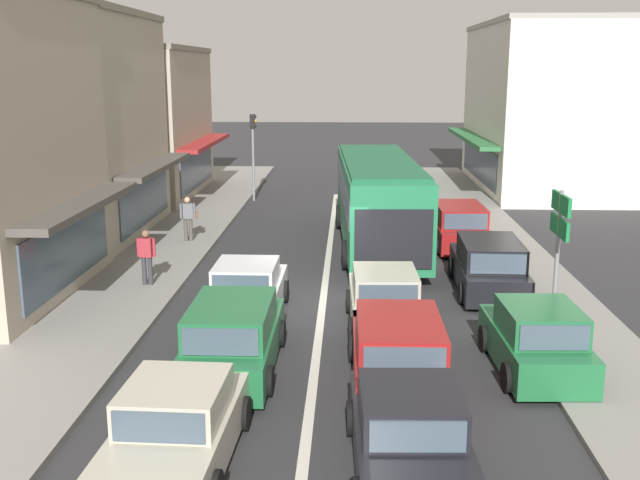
# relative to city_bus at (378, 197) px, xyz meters

# --- Properties ---
(ground_plane) EXTENTS (140.00, 140.00, 0.00)m
(ground_plane) POSITION_rel_city_bus_xyz_m (-1.72, -6.42, -1.88)
(ground_plane) COLOR #2D2D30
(lane_centre_line) EXTENTS (0.20, 28.00, 0.01)m
(lane_centre_line) POSITION_rel_city_bus_xyz_m (-1.72, -2.42, -1.88)
(lane_centre_line) COLOR silver
(lane_centre_line) RESTS_ON ground
(sidewalk_left) EXTENTS (5.20, 44.00, 0.14)m
(sidewalk_left) POSITION_rel_city_bus_xyz_m (-8.52, -0.42, -1.81)
(sidewalk_left) COLOR gray
(sidewalk_left) RESTS_ON ground
(kerb_right) EXTENTS (2.80, 44.00, 0.12)m
(kerb_right) POSITION_rel_city_bus_xyz_m (4.48, -0.42, -1.82)
(kerb_right) COLOR gray
(kerb_right) RESTS_ON ground
(shopfront_mid_block) EXTENTS (7.15, 8.20, 8.43)m
(shopfront_mid_block) POSITION_rel_city_bus_xyz_m (-11.90, 1.70, 2.33)
(shopfront_mid_block) COLOR #B2A38E
(shopfront_mid_block) RESTS_ON ground
(shopfront_far_end) EXTENTS (7.44, 9.35, 7.37)m
(shopfront_far_end) POSITION_rel_city_bus_xyz_m (-11.90, 10.86, 1.80)
(shopfront_far_end) COLOR #B2A38E
(shopfront_far_end) RESTS_ON ground
(building_right_far) EXTENTS (8.75, 12.50, 8.68)m
(building_right_far) POSITION_rel_city_bus_xyz_m (9.76, 14.05, 2.45)
(building_right_far) COLOR silver
(building_right_far) RESTS_ON ground
(city_bus) EXTENTS (3.11, 10.96, 3.23)m
(city_bus) POSITION_rel_city_bus_xyz_m (0.00, 0.00, 0.00)
(city_bus) COLOR #237A4C
(city_bus) RESTS_ON ground
(wagon_adjacent_lane_lead) EXTENTS (1.94, 4.50, 1.58)m
(wagon_adjacent_lane_lead) POSITION_rel_city_bus_xyz_m (-3.45, -11.36, -1.14)
(wagon_adjacent_lane_lead) COLOR #1E6638
(wagon_adjacent_lane_lead) RESTS_ON ground
(wagon_queue_gap_filler) EXTENTS (1.97, 4.52, 1.58)m
(wagon_queue_gap_filler) POSITION_rel_city_bus_xyz_m (-0.00, -12.22, -1.14)
(wagon_queue_gap_filler) COLOR maroon
(wagon_queue_gap_filler) RESTS_ON ground
(hatchback_behind_bus_near) EXTENTS (1.90, 3.75, 1.54)m
(hatchback_behind_bus_near) POSITION_rel_city_bus_xyz_m (-0.12, -8.55, -1.17)
(hatchback_behind_bus_near) COLOR #B7B29E
(hatchback_behind_bus_near) RESTS_ON ground
(sedan_adjacent_lane_trail) EXTENTS (2.02, 4.26, 1.47)m
(sedan_adjacent_lane_trail) POSITION_rel_city_bus_xyz_m (-0.02, -15.42, -1.22)
(sedan_adjacent_lane_trail) COLOR black
(sedan_adjacent_lane_trail) RESTS_ON ground
(sedan_queue_far_back) EXTENTS (2.01, 4.26, 1.47)m
(sedan_queue_far_back) POSITION_rel_city_bus_xyz_m (-3.76, -15.29, -1.22)
(sedan_queue_far_back) COLOR #B7B29E
(sedan_queue_far_back) RESTS_ON ground
(sedan_behind_bus_mid) EXTENTS (1.93, 4.22, 1.47)m
(sedan_behind_bus_mid) POSITION_rel_city_bus_xyz_m (-3.65, -7.82, -1.22)
(sedan_behind_bus_mid) COLOR silver
(sedan_behind_bus_mid) RESTS_ON ground
(parked_hatchback_kerb_front) EXTENTS (1.93, 3.76, 1.54)m
(parked_hatchback_kerb_front) POSITION_rel_city_bus_xyz_m (2.98, -11.19, -1.17)
(parked_hatchback_kerb_front) COLOR #1E6638
(parked_hatchback_kerb_front) RESTS_ON ground
(parked_wagon_kerb_second) EXTENTS (2.04, 4.55, 1.58)m
(parked_wagon_kerb_second) POSITION_rel_city_bus_xyz_m (3.03, -5.28, -1.14)
(parked_wagon_kerb_second) COLOR black
(parked_wagon_kerb_second) RESTS_ON ground
(parked_wagon_kerb_third) EXTENTS (2.02, 4.54, 1.58)m
(parked_wagon_kerb_third) POSITION_rel_city_bus_xyz_m (2.92, 0.38, -1.14)
(parked_wagon_kerb_third) COLOR maroon
(parked_wagon_kerb_third) RESTS_ON ground
(traffic_light_downstreet) EXTENTS (0.32, 0.24, 4.20)m
(traffic_light_downstreet) POSITION_rel_city_bus_xyz_m (-5.69, 9.64, 0.97)
(traffic_light_downstreet) COLOR gray
(traffic_light_downstreet) RESTS_ON ground
(directional_road_sign) EXTENTS (0.10, 1.40, 3.60)m
(directional_road_sign) POSITION_rel_city_bus_xyz_m (3.90, -9.09, 0.82)
(directional_road_sign) COLOR gray
(directional_road_sign) RESTS_ON ground
(pedestrian_with_handbag_near) EXTENTS (0.65, 0.39, 1.63)m
(pedestrian_with_handbag_near) POSITION_rel_city_bus_xyz_m (-6.90, 0.26, -0.81)
(pedestrian_with_handbag_near) COLOR #4C4742
(pedestrian_with_handbag_near) RESTS_ON sidewalk_left
(pedestrian_browsing_midblock) EXTENTS (0.57, 0.25, 1.63)m
(pedestrian_browsing_midblock) POSITION_rel_city_bus_xyz_m (-6.91, -5.44, -0.81)
(pedestrian_browsing_midblock) COLOR #333338
(pedestrian_browsing_midblock) RESTS_ON sidewalk_left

